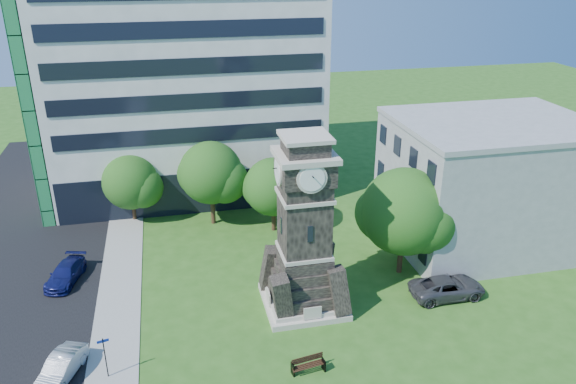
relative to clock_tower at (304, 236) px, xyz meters
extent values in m
plane|color=#285618|center=(-3.00, -2.00, -5.28)|extent=(160.00, 160.00, 0.00)
cube|color=gray|center=(-12.50, 3.00, -5.25)|extent=(3.00, 70.00, 0.06)
cube|color=beige|center=(0.00, 0.00, -5.08)|extent=(5.40, 5.40, 0.40)
cube|color=beige|center=(0.00, 0.00, -4.73)|extent=(4.80, 4.80, 0.30)
cube|color=black|center=(0.00, 0.00, 1.92)|extent=(3.00, 3.00, 6.40)
cube|color=beige|center=(0.00, 0.00, -1.08)|extent=(3.25, 3.25, 0.25)
cube|color=beige|center=(0.00, 0.00, 2.92)|extent=(3.25, 3.25, 0.25)
cube|color=black|center=(0.00, -1.52, 0.92)|extent=(0.35, 0.08, 1.10)
cube|color=black|center=(0.00, 0.00, 4.72)|extent=(3.30, 3.30, 1.60)
cube|color=beige|center=(0.00, 0.00, 5.62)|extent=(3.70, 3.70, 0.35)
cylinder|color=white|center=(0.00, -1.77, 4.72)|extent=(1.56, 0.06, 1.56)
cylinder|color=white|center=(-1.77, 0.00, 4.72)|extent=(0.06, 1.56, 1.56)
cube|color=black|center=(0.00, 0.00, 6.22)|extent=(2.60, 2.60, 0.90)
cube|color=beige|center=(0.00, 0.00, 6.82)|extent=(3.00, 3.00, 0.25)
cube|color=white|center=(-6.00, 24.00, 8.72)|extent=(25.00, 15.00, 28.00)
cube|color=black|center=(-6.00, 16.80, -3.28)|extent=(24.50, 0.80, 4.00)
cube|color=#A2A5A7|center=(17.00, 6.00, -0.28)|extent=(15.00, 12.00, 10.00)
cube|color=#A2A5A7|center=(17.00, 6.00, 4.92)|extent=(15.20, 12.20, 0.40)
imported|color=#ACB0B4|center=(-15.25, -4.07, -4.61)|extent=(2.77, 4.32, 1.34)
imported|color=#12164F|center=(-16.39, 6.66, -4.62)|extent=(2.99, 4.88, 1.32)
imported|color=#414145|center=(10.12, -1.33, -4.54)|extent=(5.33, 2.47, 1.48)
cube|color=black|center=(-2.33, -6.77, -4.90)|extent=(0.07, 0.49, 0.76)
cube|color=black|center=(-0.48, -6.77, -4.90)|extent=(0.07, 0.49, 0.76)
cube|color=black|center=(-1.41, -6.77, -4.79)|extent=(1.96, 0.52, 0.04)
cube|color=black|center=(-1.41, -6.53, -4.49)|extent=(1.96, 0.04, 0.44)
cylinder|color=black|center=(-12.69, -4.62, -3.94)|extent=(0.06, 0.06, 2.68)
cube|color=navy|center=(-12.69, -4.62, -2.76)|extent=(0.64, 0.04, 0.16)
cylinder|color=#332114|center=(-11.74, 16.33, -4.21)|extent=(0.32, 0.32, 2.15)
sphere|color=#2A5619|center=(-11.74, 16.33, -1.59)|extent=(4.93, 4.93, 4.93)
sphere|color=#2A5619|center=(-10.75, 15.83, -2.00)|extent=(3.70, 3.70, 3.70)
sphere|color=#2A5619|center=(-12.60, 16.94, -1.82)|extent=(3.45, 3.45, 3.45)
cylinder|color=#332114|center=(-4.79, 14.02, -3.87)|extent=(0.39, 0.39, 2.82)
sphere|color=#2A691F|center=(-4.79, 14.02, -0.43)|extent=(5.50, 5.50, 5.50)
sphere|color=#2A691F|center=(-3.69, 13.47, -0.98)|extent=(4.13, 4.13, 4.13)
sphere|color=#2A691F|center=(-5.76, 14.71, -0.74)|extent=(3.85, 3.85, 3.85)
cylinder|color=#332114|center=(0.22, 11.49, -4.09)|extent=(0.37, 0.37, 2.38)
sphere|color=#286A1F|center=(0.22, 11.49, -1.19)|extent=(5.02, 5.02, 5.02)
sphere|color=#286A1F|center=(1.23, 10.99, -1.65)|extent=(3.76, 3.76, 3.76)
sphere|color=#286A1F|center=(-0.65, 12.12, -1.45)|extent=(3.51, 3.51, 3.51)
cylinder|color=#332114|center=(8.16, 2.51, -3.81)|extent=(0.39, 0.39, 2.95)
sphere|color=#285C1B|center=(8.16, 2.51, -0.21)|extent=(6.45, 6.45, 6.45)
sphere|color=#285C1B|center=(9.45, 1.87, -0.78)|extent=(4.84, 4.84, 4.84)
sphere|color=#285C1B|center=(7.03, 3.32, -0.54)|extent=(4.52, 4.52, 4.52)
camera|label=1|loc=(-8.21, -31.66, 17.15)|focal=35.00mm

